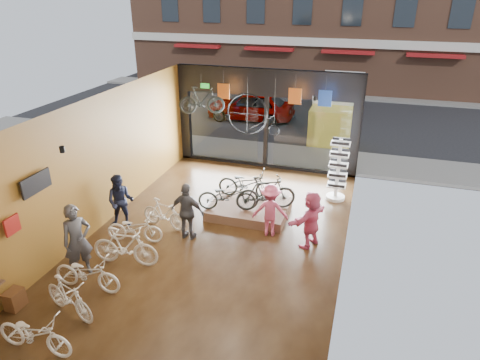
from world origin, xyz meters
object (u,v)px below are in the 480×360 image
at_px(floor_bike_2, 87,273).
at_px(floor_bike_3, 125,246).
at_px(floor_bike_5, 164,214).
at_px(customer_0, 77,241).
at_px(customer_2, 187,212).
at_px(customer_3, 270,210).
at_px(floor_bike_4, 135,228).
at_px(display_platform, 249,209).
at_px(penny_farthing, 256,116).
at_px(street_car, 251,106).
at_px(display_bike_left, 227,196).
at_px(display_bike_mid, 266,193).
at_px(floor_bike_0, 34,333).
at_px(customer_5, 311,219).
at_px(customer_1, 121,201).
at_px(display_bike_right, 247,184).
at_px(sunglasses_rack, 338,170).
at_px(floor_bike_1, 69,297).
at_px(hung_bike, 202,100).
at_px(box_truck, 337,109).

height_order(floor_bike_2, floor_bike_3, floor_bike_3).
bearing_deg(floor_bike_5, customer_0, 170.02).
relative_size(customer_2, customer_3, 1.07).
relative_size(floor_bike_4, display_platform, 0.65).
xyz_separation_m(floor_bike_2, penny_farthing, (2.15, 6.85, 2.06)).
xyz_separation_m(street_car, floor_bike_4, (0.18, -12.41, -0.36)).
height_order(customer_2, customer_3, customer_2).
relative_size(floor_bike_3, customer_2, 1.04).
bearing_deg(display_bike_left, display_bike_mid, -86.18).
xyz_separation_m(floor_bike_3, display_bike_left, (1.70, 3.01, 0.23)).
xyz_separation_m(customer_3, penny_farthing, (-1.34, 3.24, 1.72)).
distance_m(floor_bike_0, customer_5, 6.96).
bearing_deg(customer_1, customer_0, -100.61).
distance_m(street_car, floor_bike_5, 11.51).
xyz_separation_m(customer_1, customer_3, (4.26, 0.81, -0.04)).
bearing_deg(customer_5, customer_1, -55.58).
bearing_deg(floor_bike_2, display_bike_right, -26.28).
bearing_deg(sunglasses_rack, customer_5, -89.40).
bearing_deg(floor_bike_1, display_bike_right, -3.53).
relative_size(floor_bike_0, display_bike_left, 0.94).
height_order(display_bike_left, customer_0, customer_0).
bearing_deg(penny_farthing, customer_2, -101.12).
xyz_separation_m(floor_bike_1, floor_bike_3, (0.18, 1.99, 0.07)).
xyz_separation_m(floor_bike_4, display_platform, (2.58, 2.46, -0.26)).
distance_m(street_car, display_bike_mid, 10.59).
bearing_deg(floor_bike_2, floor_bike_3, -17.53).
distance_m(floor_bike_1, penny_farthing, 8.22).
relative_size(customer_5, hung_bike, 1.02).
distance_m(floor_bike_0, floor_bike_3, 3.06).
bearing_deg(customer_5, floor_bike_3, -34.34).
relative_size(floor_bike_1, penny_farthing, 0.85).
xyz_separation_m(customer_3, customer_5, (1.17, -0.21, 0.03)).
relative_size(street_car, penny_farthing, 2.55).
xyz_separation_m(floor_bike_1, customer_0, (-0.66, 1.32, 0.49)).
bearing_deg(hung_bike, customer_2, 175.38).
bearing_deg(display_bike_mid, hung_bike, 26.93).
height_order(floor_bike_0, floor_bike_3, floor_bike_3).
height_order(floor_bike_0, floor_bike_4, floor_bike_0).
bearing_deg(customer_0, display_platform, 0.36).
xyz_separation_m(floor_bike_4, customer_3, (3.49, 1.45, 0.37)).
relative_size(street_car, display_bike_mid, 2.49).
bearing_deg(customer_5, floor_bike_0, -12.09).
relative_size(floor_bike_0, hung_bike, 1.04).
xyz_separation_m(box_truck, customer_1, (-5.12, -10.77, -0.40)).
xyz_separation_m(floor_bike_5, customer_3, (3.04, 0.53, 0.33)).
distance_m(display_platform, customer_5, 2.50).
bearing_deg(customer_3, floor_bike_1, 44.75).
relative_size(display_platform, display_bike_mid, 1.32).
xyz_separation_m(floor_bike_3, display_bike_right, (2.03, 3.96, 0.26)).
xyz_separation_m(floor_bike_3, hung_bike, (-0.08, 5.63, 2.40)).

